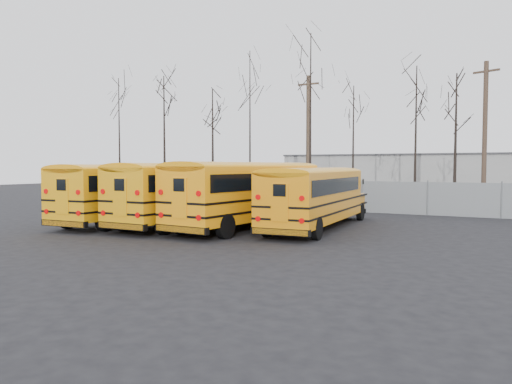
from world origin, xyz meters
The scene contains 17 objects.
ground centered at (0.00, 0.00, 0.00)m, with size 120.00×120.00×0.00m, color black.
fence centered at (0.00, 12.00, 1.00)m, with size 40.00×0.04×2.00m, color gray.
distant_building centered at (2.00, 32.00, 2.00)m, with size 22.00×8.00×4.00m, color #AEADA9.
bus_a centered at (-4.85, 0.69, 1.81)m, with size 3.11×11.16×3.09m.
bus_b centered at (-1.58, 1.25, 1.85)m, with size 2.76×11.31×3.15m.
bus_c centered at (1.60, 1.60, 1.88)m, with size 3.56×11.61×3.20m.
bus_d centered at (4.54, 2.60, 1.72)m, with size 3.15×10.63×2.94m.
utility_pole_left centered at (-2.46, 18.56, 5.27)m, with size 1.83×0.32×10.25m.
utility_pole_right centered at (10.75, 16.79, 5.03)m, with size 1.66×0.78×9.78m.
tree_0 centered at (-18.22, 13.65, 5.30)m, with size 0.26×0.26×10.60m, color black.
tree_1 centered at (-14.66, 15.40, 5.39)m, with size 0.26×0.26×10.77m, color black.
tree_2 centered at (-10.66, 16.98, 4.77)m, with size 0.26×0.26×9.55m, color black.
tree_3 centered at (-6.74, 16.53, 6.15)m, with size 0.26×0.26×12.29m, color black.
tree_4 centered at (-1.18, 15.91, 6.43)m, with size 0.26×0.26×12.86m, color black.
tree_5 centered at (1.54, 17.86, 4.53)m, with size 0.26×0.26×9.05m, color black.
tree_6 centered at (6.13, 17.97, 5.07)m, with size 0.26×0.26×10.14m, color black.
tree_7 centered at (8.94, 16.97, 4.60)m, with size 0.26×0.26×9.20m, color black.
Camera 1 is at (13.12, -19.23, 2.97)m, focal length 35.00 mm.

